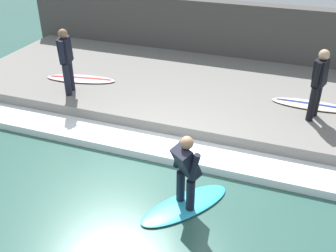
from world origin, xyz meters
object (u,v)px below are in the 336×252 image
at_px(surfer_riding, 186,168).
at_px(surfer_waiting_near, 66,58).
at_px(surfer_waiting_far, 319,81).
at_px(surfboard_waiting_far, 312,105).
at_px(surfboard_waiting_near, 81,79).
at_px(surfboard_riding, 185,205).

xyz_separation_m(surfer_riding, surfer_waiting_near, (2.49, 3.73, 0.49)).
distance_m(surfer_waiting_far, surfboard_waiting_far, 0.99).
bearing_deg(surfboard_waiting_far, surfboard_waiting_near, 95.06).
bearing_deg(surfboard_waiting_far, surfer_riding, 154.34).
bearing_deg(surfer_riding, surfboard_riding, 63.43).
bearing_deg(surfer_waiting_near, surfer_waiting_far, -82.98).
height_order(surfboard_riding, surfer_waiting_near, surfer_waiting_near).
bearing_deg(surfboard_waiting_near, surfer_waiting_near, -167.69).
bearing_deg(surfboard_waiting_near, surfer_riding, -129.69).
xyz_separation_m(surfboard_riding, surfer_waiting_near, (2.49, 3.73, 1.24)).
distance_m(surfboard_riding, surfboard_waiting_far, 4.16).
distance_m(surfboard_waiting_near, surfer_waiting_far, 5.76).
relative_size(surfer_waiting_far, surfboard_waiting_far, 0.86).
height_order(surfer_waiting_far, surfboard_waiting_far, surfer_waiting_far).
height_order(surfer_riding, surfer_waiting_far, surfer_waiting_far).
bearing_deg(surfer_waiting_far, surfer_waiting_near, 97.02).
bearing_deg(surfer_waiting_near, surfboard_waiting_far, -77.33).
bearing_deg(surfer_riding, surfboard_waiting_near, 50.31).
bearing_deg(surfboard_waiting_far, surfer_waiting_far, -178.26).
xyz_separation_m(surfboard_riding, surfer_riding, (-0.00, -0.00, 0.76)).
distance_m(surfboard_riding, surfer_waiting_far, 3.85).
height_order(surfboard_riding, surfboard_waiting_far, surfboard_waiting_far).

